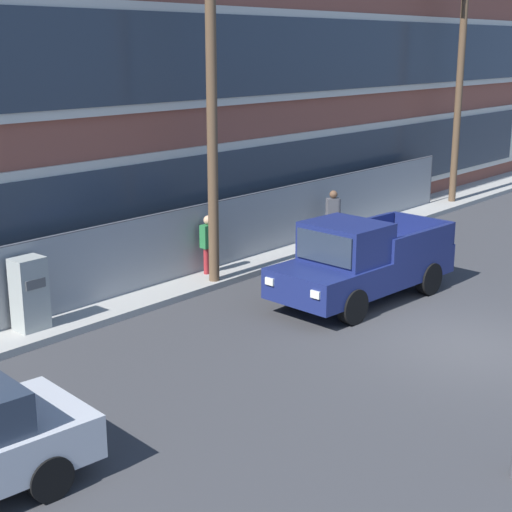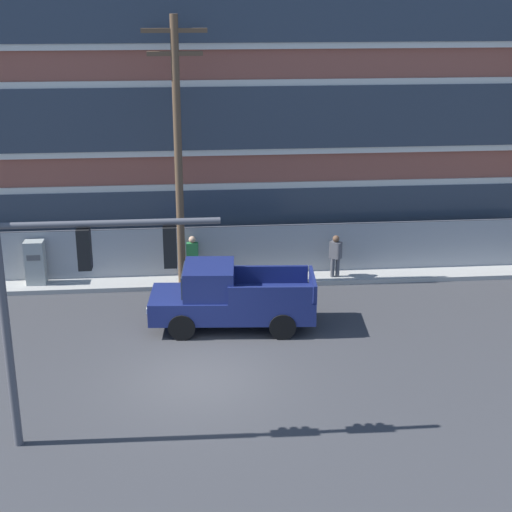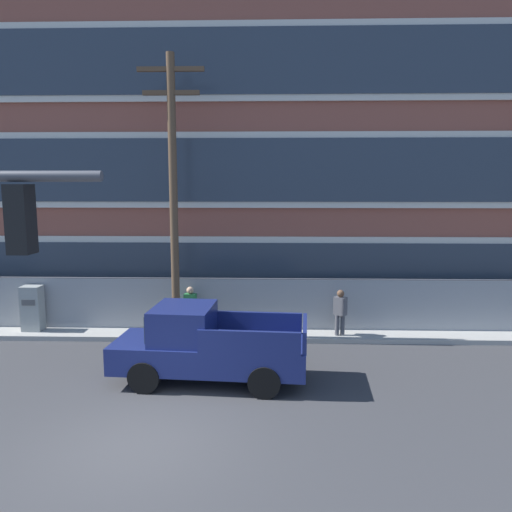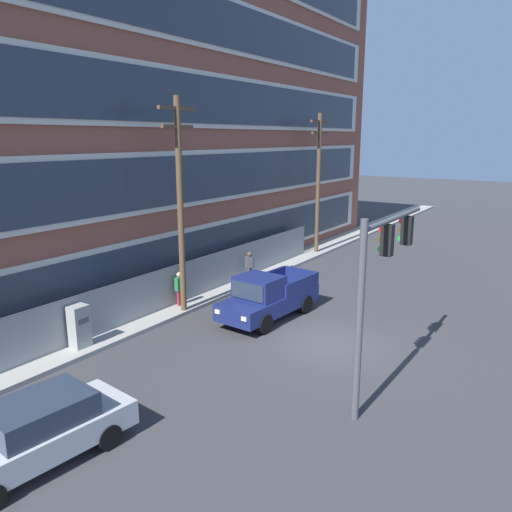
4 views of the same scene
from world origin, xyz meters
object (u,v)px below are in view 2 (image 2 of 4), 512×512
object	(u,v)px
pickup_truck_navy	(229,298)
pedestrian_by_fence	(335,255)
electrical_cabinet	(36,265)
pedestrian_near_cabinet	(193,256)
traffic_signal_mast	(68,283)
utility_pole_near_corner	(178,146)

from	to	relation	value
pickup_truck_navy	pedestrian_by_fence	xyz separation A→B (m)	(3.97, 3.62, 0.03)
electrical_cabinet	pedestrian_near_cabinet	world-z (taller)	electrical_cabinet
pickup_truck_navy	pedestrian_by_fence	world-z (taller)	pickup_truck_navy
traffic_signal_mast	pickup_truck_navy	xyz separation A→B (m)	(3.77, 6.08, -2.95)
utility_pole_near_corner	pedestrian_by_fence	xyz separation A→B (m)	(5.39, 0.20, -3.99)
traffic_signal_mast	pedestrian_by_fence	world-z (taller)	traffic_signal_mast
utility_pole_near_corner	electrical_cabinet	distance (m)	6.50
utility_pole_near_corner	pedestrian_near_cabinet	distance (m)	4.04
pedestrian_by_fence	electrical_cabinet	bearing A→B (deg)	178.56
pedestrian_near_cabinet	pedestrian_by_fence	distance (m)	5.03
traffic_signal_mast	utility_pole_near_corner	bearing A→B (deg)	76.11
utility_pole_near_corner	pedestrian_by_fence	size ratio (longest dim) A/B	5.39
traffic_signal_mast	pickup_truck_navy	bearing A→B (deg)	58.19
traffic_signal_mast	pickup_truck_navy	distance (m)	7.74
electrical_cabinet	pedestrian_by_fence	bearing A→B (deg)	-1.44
traffic_signal_mast	utility_pole_near_corner	xyz separation A→B (m)	(2.35, 9.50, 1.06)
pickup_truck_navy	traffic_signal_mast	bearing A→B (deg)	-121.81
pickup_truck_navy	utility_pole_near_corner	size ratio (longest dim) A/B	0.56
traffic_signal_mast	pedestrian_by_fence	bearing A→B (deg)	51.42
traffic_signal_mast	pedestrian_near_cabinet	world-z (taller)	traffic_signal_mast
traffic_signal_mast	pickup_truck_navy	size ratio (longest dim) A/B	1.07
traffic_signal_mast	electrical_cabinet	world-z (taller)	traffic_signal_mast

